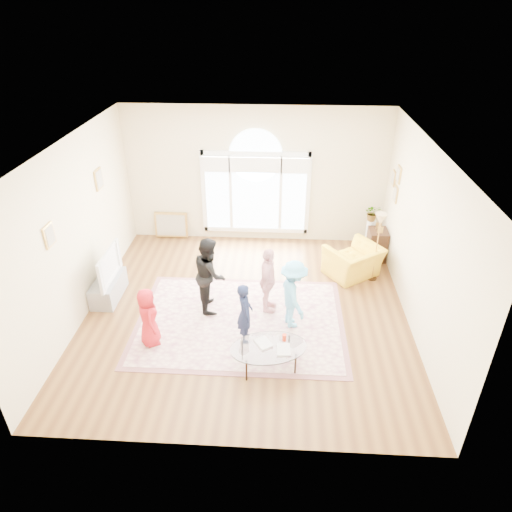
# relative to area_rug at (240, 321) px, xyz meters

# --- Properties ---
(ground) EXTENTS (6.00, 6.00, 0.00)m
(ground) POSITION_rel_area_rug_xyz_m (0.09, 0.33, -0.01)
(ground) COLOR #57351A
(ground) RESTS_ON ground
(room_shell) EXTENTS (6.00, 6.00, 6.00)m
(room_shell) POSITION_rel_area_rug_xyz_m (0.10, 3.16, 1.56)
(room_shell) COLOR beige
(room_shell) RESTS_ON ground
(area_rug) EXTENTS (3.60, 2.60, 0.02)m
(area_rug) POSITION_rel_area_rug_xyz_m (0.00, 0.00, 0.00)
(area_rug) COLOR beige
(area_rug) RESTS_ON ground
(rug_border) EXTENTS (3.80, 2.80, 0.01)m
(rug_border) POSITION_rel_area_rug_xyz_m (0.00, -0.00, -0.00)
(rug_border) COLOR #895558
(rug_border) RESTS_ON ground
(tv_console) EXTENTS (0.45, 1.00, 0.42)m
(tv_console) POSITION_rel_area_rug_xyz_m (-2.66, 0.63, 0.20)
(tv_console) COLOR gray
(tv_console) RESTS_ON ground
(television) EXTENTS (0.17, 1.10, 0.63)m
(television) POSITION_rel_area_rug_xyz_m (-2.65, 0.63, 0.73)
(television) COLOR black
(television) RESTS_ON tv_console
(coffee_table) EXTENTS (1.37, 1.04, 0.54)m
(coffee_table) POSITION_rel_area_rug_xyz_m (0.56, -1.15, 0.39)
(coffee_table) COLOR silver
(coffee_table) RESTS_ON ground
(armchair) EXTENTS (1.37, 1.34, 0.68)m
(armchair) POSITION_rel_area_rug_xyz_m (2.25, 1.74, 0.33)
(armchair) COLOR yellow
(armchair) RESTS_ON ground
(side_cabinet) EXTENTS (0.40, 0.50, 0.70)m
(side_cabinet) POSITION_rel_area_rug_xyz_m (2.87, 2.50, 0.34)
(side_cabinet) COLOR black
(side_cabinet) RESTS_ON ground
(floor_lamp) EXTENTS (0.27, 0.27, 1.51)m
(floor_lamp) POSITION_rel_area_rug_xyz_m (2.66, 1.61, 1.27)
(floor_lamp) COLOR black
(floor_lamp) RESTS_ON ground
(plant_pedestal) EXTENTS (0.20, 0.20, 0.70)m
(plant_pedestal) POSITION_rel_area_rug_xyz_m (2.79, 3.01, 0.34)
(plant_pedestal) COLOR white
(plant_pedestal) RESTS_ON ground
(potted_plant) EXTENTS (0.36, 0.31, 0.39)m
(potted_plant) POSITION_rel_area_rug_xyz_m (2.79, 3.01, 0.89)
(potted_plant) COLOR #33722D
(potted_plant) RESTS_ON plant_pedestal
(leaning_picture) EXTENTS (0.80, 0.14, 0.62)m
(leaning_picture) POSITION_rel_area_rug_xyz_m (-1.97, 3.23, -0.01)
(leaning_picture) COLOR tan
(leaning_picture) RESTS_ON ground
(child_red) EXTENTS (0.52, 0.62, 1.07)m
(child_red) POSITION_rel_area_rug_xyz_m (-1.48, -0.68, 0.55)
(child_red) COLOR red
(child_red) RESTS_ON area_rug
(child_navy) EXTENTS (0.34, 0.45, 1.13)m
(child_navy) POSITION_rel_area_rug_xyz_m (0.13, -0.51, 0.57)
(child_navy) COLOR #161E3E
(child_navy) RESTS_ON area_rug
(child_black) EXTENTS (0.68, 0.81, 1.47)m
(child_black) POSITION_rel_area_rug_xyz_m (-0.59, 0.42, 0.74)
(child_black) COLOR black
(child_black) RESTS_ON area_rug
(child_pink) EXTENTS (0.42, 0.80, 1.30)m
(child_pink) POSITION_rel_area_rug_xyz_m (0.49, 0.38, 0.66)
(child_pink) COLOR #F6B1B5
(child_pink) RESTS_ON area_rug
(child_blue) EXTENTS (0.72, 0.95, 1.31)m
(child_blue) POSITION_rel_area_rug_xyz_m (0.95, -0.04, 0.66)
(child_blue) COLOR #60BDEF
(child_blue) RESTS_ON area_rug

